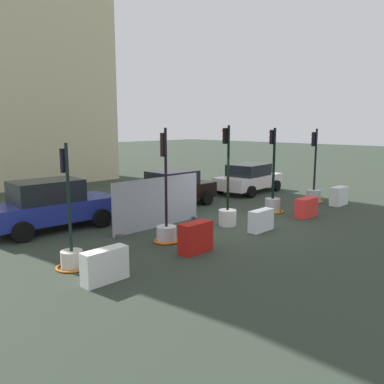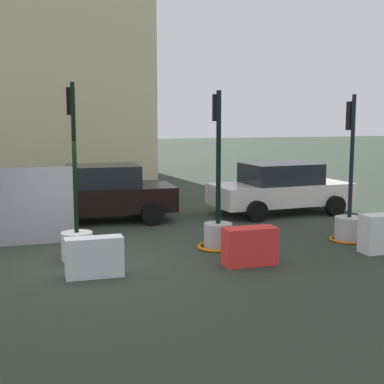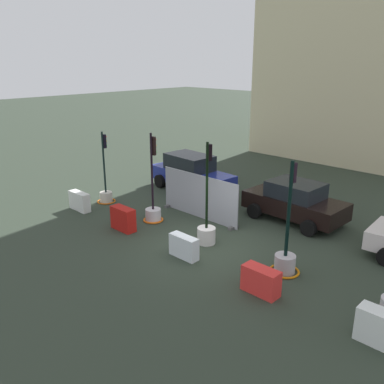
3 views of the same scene
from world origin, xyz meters
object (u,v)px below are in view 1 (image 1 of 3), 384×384
at_px(traffic_light_0, 71,248).
at_px(traffic_light_2, 227,209).
at_px(traffic_light_4, 314,191).
at_px(construction_barrier_2, 261,220).
at_px(construction_barrier_4, 339,196).
at_px(traffic_light_3, 272,199).
at_px(car_blue_estate, 51,205).
at_px(car_white_van, 249,178).
at_px(traffic_light_1, 166,225).
at_px(construction_barrier_0, 105,266).
at_px(construction_barrier_1, 196,237).
at_px(construction_barrier_3, 306,207).
at_px(car_black_sedan, 172,188).

height_order(traffic_light_0, traffic_light_2, traffic_light_2).
bearing_deg(traffic_light_4, construction_barrier_2, -168.83).
height_order(traffic_light_2, construction_barrier_4, traffic_light_2).
xyz_separation_m(traffic_light_3, car_blue_estate, (-7.98, 4.10, 0.33)).
distance_m(car_blue_estate, car_white_van, 11.37).
xyz_separation_m(traffic_light_1, traffic_light_2, (3.00, -0.09, 0.08)).
xyz_separation_m(traffic_light_3, car_white_van, (3.39, 3.71, 0.23)).
height_order(traffic_light_3, car_blue_estate, traffic_light_3).
bearing_deg(construction_barrier_0, traffic_light_4, 5.38).
xyz_separation_m(traffic_light_0, construction_barrier_4, (12.92, -1.46, -0.11)).
height_order(traffic_light_0, car_blue_estate, traffic_light_0).
distance_m(traffic_light_2, construction_barrier_1, 3.41).
distance_m(construction_barrier_2, construction_barrier_4, 6.38).
xyz_separation_m(traffic_light_1, construction_barrier_1, (-0.13, -1.42, -0.10)).
bearing_deg(car_white_van, traffic_light_1, -158.78).
xyz_separation_m(traffic_light_0, car_blue_estate, (1.55, 4.07, 0.35)).
bearing_deg(construction_barrier_2, traffic_light_1, 155.75).
bearing_deg(construction_barrier_3, traffic_light_0, 170.94).
distance_m(construction_barrier_1, construction_barrier_2, 3.34).
height_order(traffic_light_4, car_black_sedan, traffic_light_4).
distance_m(traffic_light_1, car_white_van, 10.27).
distance_m(construction_barrier_0, construction_barrier_1, 3.14).
relative_size(traffic_light_4, construction_barrier_0, 3.04).
bearing_deg(construction_barrier_1, traffic_light_4, 7.22).
relative_size(construction_barrier_0, car_blue_estate, 0.25).
xyz_separation_m(traffic_light_0, construction_barrier_0, (0.07, -1.43, -0.13)).
bearing_deg(construction_barrier_2, car_white_van, 39.00).
relative_size(traffic_light_2, construction_barrier_1, 3.43).
height_order(traffic_light_0, car_white_van, traffic_light_0).
relative_size(traffic_light_4, construction_barrier_4, 3.44).
relative_size(construction_barrier_0, construction_barrier_4, 1.13).
height_order(traffic_light_1, car_blue_estate, traffic_light_1).
relative_size(traffic_light_2, car_blue_estate, 0.79).
height_order(traffic_light_3, car_white_van, traffic_light_3).
distance_m(traffic_light_2, traffic_light_4, 6.50).
xyz_separation_m(construction_barrier_4, car_blue_estate, (-11.37, 5.53, 0.46)).
xyz_separation_m(traffic_light_3, construction_barrier_3, (0.15, -1.51, -0.17)).
distance_m(traffic_light_1, traffic_light_2, 3.00).
bearing_deg(car_white_van, construction_barrier_0, -158.27).
height_order(traffic_light_2, construction_barrier_3, traffic_light_2).
height_order(construction_barrier_0, car_blue_estate, car_blue_estate).
bearing_deg(construction_barrier_1, construction_barrier_3, -0.81).
height_order(traffic_light_2, traffic_light_3, traffic_light_2).
distance_m(construction_barrier_4, car_black_sedan, 7.75).
xyz_separation_m(construction_barrier_2, car_black_sedan, (0.90, 5.49, 0.43)).
bearing_deg(traffic_light_3, car_white_van, 47.62).
bearing_deg(traffic_light_1, construction_barrier_4, -8.47).
relative_size(traffic_light_1, construction_barrier_2, 3.36).
bearing_deg(construction_barrier_3, construction_barrier_1, 179.19).
xyz_separation_m(traffic_light_2, traffic_light_3, (3.19, 0.09, -0.07)).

